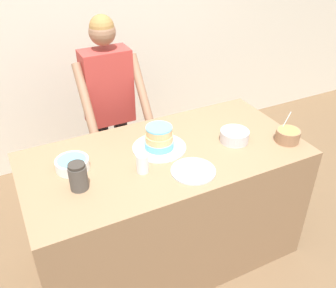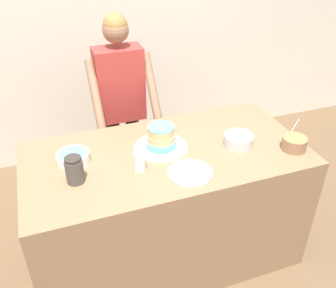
{
  "view_description": "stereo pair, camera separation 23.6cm",
  "coord_description": "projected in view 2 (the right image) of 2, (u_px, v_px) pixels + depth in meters",
  "views": [
    {
      "loc": [
        -0.89,
        -1.37,
        2.31
      ],
      "look_at": [
        -0.0,
        0.41,
        1.03
      ],
      "focal_mm": 40.0,
      "sensor_mm": 36.0,
      "label": 1
    },
    {
      "loc": [
        -0.68,
        -1.46,
        2.31
      ],
      "look_at": [
        -0.0,
        0.41,
        1.03
      ],
      "focal_mm": 40.0,
      "sensor_mm": 36.0,
      "label": 2
    }
  ],
  "objects": [
    {
      "name": "ceramic_plate",
      "position": [
        190.0,
        173.0,
        2.27
      ],
      "size": [
        0.27,
        0.27,
        0.01
      ],
      "color": "silver",
      "rests_on": "counter"
    },
    {
      "name": "person_baker",
      "position": [
        121.0,
        95.0,
        3.05
      ],
      "size": [
        0.51,
        0.46,
        1.65
      ],
      "color": "#2D2D38",
      "rests_on": "ground_plane"
    },
    {
      "name": "cake",
      "position": [
        161.0,
        139.0,
        2.48
      ],
      "size": [
        0.36,
        0.36,
        0.16
      ],
      "color": "silver",
      "rests_on": "counter"
    },
    {
      "name": "frosting_bowl_olive",
      "position": [
        294.0,
        143.0,
        2.47
      ],
      "size": [
        0.16,
        0.16,
        0.19
      ],
      "color": "#936B4C",
      "rests_on": "counter"
    },
    {
      "name": "stoneware_jar",
      "position": [
        74.0,
        170.0,
        2.16
      ],
      "size": [
        0.11,
        0.11,
        0.17
      ],
      "color": "#4C4742",
      "rests_on": "counter"
    },
    {
      "name": "counter",
      "position": [
        166.0,
        206.0,
        2.71
      ],
      "size": [
        1.86,
        0.92,
        0.94
      ],
      "color": "#8C6B4C",
      "rests_on": "ground_plane"
    },
    {
      "name": "drinking_glass",
      "position": [
        140.0,
        161.0,
        2.27
      ],
      "size": [
        0.07,
        0.07,
        0.12
      ],
      "color": "silver",
      "rests_on": "counter"
    },
    {
      "name": "frosting_bowl_blue",
      "position": [
        73.0,
        157.0,
        2.35
      ],
      "size": [
        0.21,
        0.21,
        0.07
      ],
      "color": "white",
      "rests_on": "counter"
    },
    {
      "name": "frosting_bowl_white",
      "position": [
        239.0,
        140.0,
        2.51
      ],
      "size": [
        0.2,
        0.2,
        0.08
      ],
      "color": "silver",
      "rests_on": "counter"
    },
    {
      "name": "wall_back",
      "position": [
        109.0,
        30.0,
        3.57
      ],
      "size": [
        10.0,
        0.05,
        2.6
      ],
      "color": "silver",
      "rests_on": "ground_plane"
    }
  ]
}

